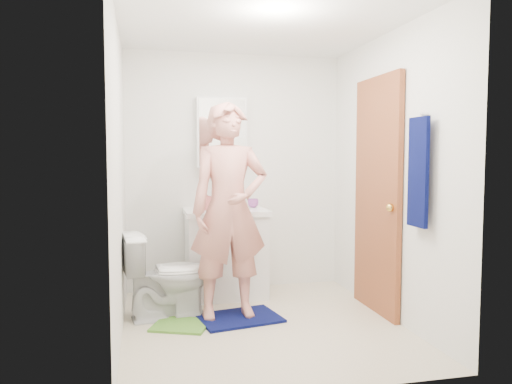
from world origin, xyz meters
TOP-DOWN VIEW (x-y plane):
  - floor at (0.00, 0.00)m, footprint 2.20×2.40m
  - ceiling at (0.00, 0.00)m, footprint 2.20×2.40m
  - wall_back at (0.00, 1.21)m, footprint 2.20×0.02m
  - wall_front at (0.00, -1.21)m, footprint 2.20×0.02m
  - wall_left at (-1.11, 0.00)m, footprint 0.02×2.40m
  - wall_right at (1.11, 0.00)m, footprint 0.02×2.40m
  - vanity_cabinet at (-0.15, 0.91)m, footprint 0.75×0.55m
  - countertop at (-0.15, 0.91)m, footprint 0.79×0.59m
  - sink_basin at (-0.15, 0.91)m, footprint 0.40×0.40m
  - faucet at (-0.15, 1.09)m, footprint 0.03×0.03m
  - medicine_cabinet at (-0.15, 1.14)m, footprint 0.50×0.12m
  - mirror_panel at (-0.15, 1.08)m, footprint 0.46×0.01m
  - door at (1.07, 0.15)m, footprint 0.05×0.80m
  - door_knob at (1.03, -0.17)m, footprint 0.07×0.07m
  - towel at (1.03, -0.57)m, footprint 0.03×0.24m
  - towel_hook at (1.07, -0.57)m, footprint 0.06×0.02m
  - toilet at (-0.74, 0.36)m, footprint 0.76×0.50m
  - bath_mat at (-0.16, 0.18)m, footprint 0.74×0.59m
  - green_rug at (-0.64, 0.11)m, footprint 0.54×0.50m
  - soap_dispenser at (-0.35, 0.90)m, footprint 0.11×0.11m
  - toothbrush_cup at (0.15, 1.02)m, footprint 0.11×0.11m
  - man at (-0.23, 0.23)m, footprint 0.68×0.46m

SIDE VIEW (x-z plane):
  - floor at x=0.00m, z-range -0.02..0.00m
  - green_rug at x=-0.64m, z-range 0.00..0.02m
  - bath_mat at x=-0.16m, z-range 0.00..0.02m
  - toilet at x=-0.74m, z-range 0.00..0.73m
  - vanity_cabinet at x=-0.15m, z-range 0.00..0.80m
  - countertop at x=-0.15m, z-range 0.80..0.85m
  - sink_basin at x=-0.15m, z-range 0.83..0.86m
  - toothbrush_cup at x=0.15m, z-range 0.85..0.94m
  - faucet at x=-0.15m, z-range 0.85..0.97m
  - man at x=-0.23m, z-range 0.02..1.81m
  - soap_dispenser at x=-0.35m, z-range 0.85..1.05m
  - door_knob at x=1.03m, z-range 0.91..0.98m
  - door at x=1.07m, z-range 0.00..2.05m
  - wall_back at x=0.00m, z-range 0.00..2.40m
  - wall_front at x=0.00m, z-range 0.00..2.40m
  - wall_left at x=-1.11m, z-range 0.00..2.40m
  - wall_right at x=1.11m, z-range 0.00..2.40m
  - towel at x=1.03m, z-range 0.85..1.65m
  - medicine_cabinet at x=-0.15m, z-range 1.25..1.95m
  - mirror_panel at x=-0.15m, z-range 1.27..1.93m
  - towel_hook at x=1.07m, z-range 1.66..1.68m
  - ceiling at x=0.00m, z-range 2.40..2.42m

